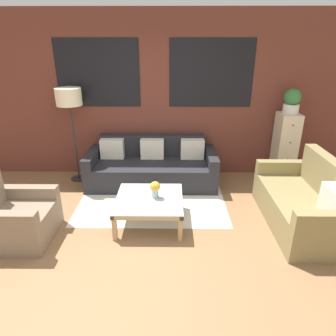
{
  "coord_description": "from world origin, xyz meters",
  "views": [
    {
      "loc": [
        0.28,
        -2.82,
        2.29
      ],
      "look_at": [
        0.24,
        1.3,
        0.55
      ],
      "focal_mm": 32.0,
      "sensor_mm": 36.0,
      "label": 1
    }
  ],
  "objects": [
    {
      "name": "ground_plane",
      "position": [
        0.0,
        0.0,
        0.0
      ],
      "size": [
        16.0,
        16.0,
        0.0
      ],
      "primitive_type": "plane",
      "color": "#8E6642"
    },
    {
      "name": "wall_back_brick",
      "position": [
        0.0,
        2.44,
        1.41
      ],
      "size": [
        8.4,
        0.09,
        2.8
      ],
      "color": "brown",
      "rests_on": "ground_plane"
    },
    {
      "name": "rug",
      "position": [
        -0.01,
        1.25,
        0.0
      ],
      "size": [
        2.24,
        1.44,
        0.0
      ],
      "color": "silver",
      "rests_on": "ground_plane"
    },
    {
      "name": "couch_dark",
      "position": [
        -0.05,
        1.95,
        0.28
      ],
      "size": [
        2.18,
        0.88,
        0.78
      ],
      "color": "#232328",
      "rests_on": "ground_plane"
    },
    {
      "name": "settee_vintage",
      "position": [
        2.05,
        0.66,
        0.31
      ],
      "size": [
        0.8,
        1.64,
        0.92
      ],
      "color": "olive",
      "rests_on": "ground_plane"
    },
    {
      "name": "armchair_corner",
      "position": [
        -1.63,
        0.31,
        0.28
      ],
      "size": [
        0.8,
        0.79,
        0.84
      ],
      "color": "#84705B",
      "rests_on": "ground_plane"
    },
    {
      "name": "coffee_table",
      "position": [
        -0.01,
        0.69,
        0.31
      ],
      "size": [
        0.89,
        0.89,
        0.37
      ],
      "color": "silver",
      "rests_on": "ground_plane"
    },
    {
      "name": "floor_lamp",
      "position": [
        -1.38,
        2.07,
        1.41
      ],
      "size": [
        0.42,
        0.42,
        1.61
      ],
      "color": "#2D2D2D",
      "rests_on": "ground_plane"
    },
    {
      "name": "drawer_cabinet",
      "position": [
        2.27,
        2.16,
        0.59
      ],
      "size": [
        0.34,
        0.43,
        1.19
      ],
      "color": "beige",
      "rests_on": "ground_plane"
    },
    {
      "name": "potted_plant",
      "position": [
        2.27,
        2.16,
        1.39
      ],
      "size": [
        0.27,
        0.27,
        0.41
      ],
      "color": "silver",
      "rests_on": "drawer_cabinet"
    },
    {
      "name": "flower_vase",
      "position": [
        0.07,
        0.72,
        0.5
      ],
      "size": [
        0.14,
        0.14,
        0.23
      ],
      "color": "#ADBCC6",
      "rests_on": "coffee_table"
    }
  ]
}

